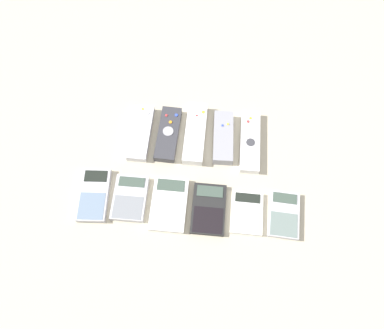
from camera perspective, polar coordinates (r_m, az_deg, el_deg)
ground_plane at (r=0.99m, az=-0.11°, el=-1.45°), size 3.00×3.00×0.00m
remote_0 at (r=1.05m, az=-7.81°, el=4.83°), size 0.05×0.17×0.02m
remote_1 at (r=1.04m, az=-3.64°, el=4.66°), size 0.06×0.17×0.02m
remote_2 at (r=1.03m, az=0.62°, el=4.77°), size 0.05×0.18×0.03m
remote_3 at (r=1.03m, az=4.78°, el=4.14°), size 0.06×0.16×0.03m
remote_4 at (r=1.04m, az=8.83°, el=3.51°), size 0.05×0.18×0.02m
calculator_0 at (r=0.99m, az=-14.71°, el=-4.48°), size 0.08×0.15×0.02m
calculator_1 at (r=0.97m, az=-9.44°, el=-5.06°), size 0.08×0.12×0.02m
calculator_2 at (r=0.96m, az=-3.52°, el=-6.04°), size 0.09×0.14×0.02m
calculator_3 at (r=0.95m, az=2.55°, el=-6.78°), size 0.08×0.13×0.01m
calculator_4 at (r=0.96m, az=8.35°, el=-7.28°), size 0.08×0.11×0.01m
calculator_5 at (r=0.97m, az=13.80°, el=-7.40°), size 0.08×0.12×0.02m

